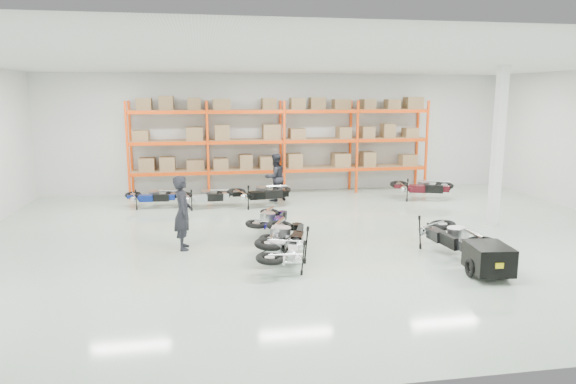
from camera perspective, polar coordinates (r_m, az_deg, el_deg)
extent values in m
plane|color=#ACC0B0|center=(13.58, 3.68, -5.05)|extent=(18.00, 18.00, 0.00)
plane|color=white|center=(13.10, 3.92, 14.26)|extent=(18.00, 18.00, 0.00)
plane|color=silver|center=(20.00, -0.88, 6.55)|extent=(18.00, 0.00, 18.00)
plane|color=silver|center=(6.62, 17.93, -2.16)|extent=(18.00, 0.00, 18.00)
cube|color=#FF480D|center=(18.99, -17.39, 4.34)|extent=(0.08, 0.08, 3.50)
cube|color=#FF480D|center=(19.88, -17.05, 4.62)|extent=(0.08, 0.08, 3.50)
cube|color=#FF480D|center=(18.82, -8.89, 4.64)|extent=(0.08, 0.08, 3.50)
cube|color=#FF480D|center=(19.71, -8.93, 4.91)|extent=(0.08, 0.08, 3.50)
cube|color=#FF480D|center=(19.06, -0.41, 4.84)|extent=(0.08, 0.08, 3.50)
cube|color=#FF480D|center=(19.94, -0.83, 5.10)|extent=(0.08, 0.08, 3.50)
cube|color=#FF480D|center=(19.70, 7.68, 4.94)|extent=(0.08, 0.08, 3.50)
cube|color=#FF480D|center=(20.56, 6.94, 5.19)|extent=(0.08, 0.08, 3.50)
cube|color=#FF480D|center=(20.70, 15.13, 4.94)|extent=(0.08, 0.08, 3.50)
cube|color=#FF480D|center=(21.52, 14.14, 5.18)|extent=(0.08, 0.08, 3.50)
cube|color=#FF480D|center=(18.95, -13.05, 1.95)|extent=(2.70, 0.08, 0.12)
cube|color=#FF480D|center=(19.84, -12.90, 2.33)|extent=(2.70, 0.08, 0.12)
cube|color=#97744E|center=(19.39, -12.98, 2.35)|extent=(2.68, 0.88, 0.02)
cube|color=#97744E|center=(19.36, -13.01, 3.02)|extent=(2.40, 0.70, 0.44)
cube|color=#FF480D|center=(18.99, -4.58, 2.21)|extent=(2.70, 0.08, 0.12)
cube|color=#FF480D|center=(19.88, -4.82, 2.58)|extent=(2.70, 0.08, 0.12)
cube|color=#97744E|center=(19.42, -4.71, 2.60)|extent=(2.68, 0.88, 0.02)
cube|color=#97744E|center=(19.39, -4.72, 3.27)|extent=(2.40, 0.70, 0.44)
cube|color=#FF480D|center=(19.43, 3.67, 2.41)|extent=(2.70, 0.08, 0.12)
cube|color=#FF480D|center=(20.30, 3.09, 2.77)|extent=(2.70, 0.08, 0.12)
cube|color=#97744E|center=(19.86, 3.38, 2.79)|extent=(2.68, 0.88, 0.02)
cube|color=#97744E|center=(19.83, 3.38, 3.45)|extent=(2.40, 0.70, 0.44)
cube|color=#FF480D|center=(20.26, 11.41, 2.55)|extent=(2.70, 0.08, 0.12)
cube|color=#FF480D|center=(21.09, 10.54, 2.90)|extent=(2.70, 0.08, 0.12)
cube|color=#97744E|center=(20.66, 10.98, 2.92)|extent=(2.68, 0.88, 0.02)
cube|color=#97744E|center=(20.63, 11.00, 3.55)|extent=(2.40, 0.70, 0.44)
cube|color=#FF480D|center=(18.83, -13.19, 5.26)|extent=(2.70, 0.08, 0.12)
cube|color=#FF480D|center=(19.72, -13.04, 5.50)|extent=(2.70, 0.08, 0.12)
cube|color=#97744E|center=(19.27, -13.12, 5.59)|extent=(2.68, 0.88, 0.02)
cube|color=#97744E|center=(19.25, -13.15, 6.27)|extent=(2.40, 0.70, 0.44)
cube|color=#FF480D|center=(18.86, -4.63, 5.51)|extent=(2.70, 0.08, 0.12)
cube|color=#FF480D|center=(19.76, -4.87, 5.74)|extent=(2.70, 0.08, 0.12)
cube|color=#97744E|center=(19.30, -4.76, 5.83)|extent=(2.68, 0.88, 0.02)
cube|color=#97744E|center=(19.28, -4.77, 6.52)|extent=(2.40, 0.70, 0.44)
cube|color=#FF480D|center=(19.31, 3.71, 5.64)|extent=(2.70, 0.08, 0.12)
cube|color=#FF480D|center=(20.18, 3.12, 5.86)|extent=(2.70, 0.08, 0.12)
cube|color=#97744E|center=(19.74, 3.41, 5.96)|extent=(2.68, 0.88, 0.02)
cube|color=#97744E|center=(19.72, 3.42, 6.62)|extent=(2.40, 0.70, 0.44)
cube|color=#FF480D|center=(20.14, 11.53, 5.65)|extent=(2.70, 0.08, 0.12)
cube|color=#FF480D|center=(20.98, 10.64, 5.87)|extent=(2.70, 0.08, 0.12)
cube|color=#97744E|center=(20.55, 11.08, 5.96)|extent=(2.68, 0.88, 0.02)
cube|color=#97744E|center=(20.53, 11.11, 6.60)|extent=(2.40, 0.70, 0.44)
cube|color=#FF480D|center=(18.76, -13.33, 8.61)|extent=(2.70, 0.08, 0.12)
cube|color=#FF480D|center=(19.66, -13.17, 8.69)|extent=(2.70, 0.08, 0.12)
cube|color=#97744E|center=(19.21, -13.26, 8.86)|extent=(2.68, 0.88, 0.02)
cube|color=#97744E|center=(19.20, -13.29, 9.54)|extent=(2.40, 0.70, 0.44)
cube|color=#FF480D|center=(18.80, -4.68, 8.85)|extent=(2.70, 0.08, 0.12)
cube|color=#FF480D|center=(19.69, -4.92, 8.93)|extent=(2.70, 0.08, 0.12)
cube|color=#97744E|center=(19.24, -4.81, 9.10)|extent=(2.68, 0.88, 0.02)
cube|color=#97744E|center=(19.24, -4.82, 9.79)|extent=(2.40, 0.70, 0.44)
cube|color=#FF480D|center=(19.24, 3.75, 8.91)|extent=(2.70, 0.08, 0.12)
cube|color=#FF480D|center=(20.12, 3.15, 8.98)|extent=(2.70, 0.08, 0.12)
cube|color=#97744E|center=(19.68, 3.45, 9.15)|extent=(2.68, 0.88, 0.02)
cube|color=#97744E|center=(19.68, 3.46, 9.82)|extent=(2.40, 0.70, 0.44)
cube|color=#FF480D|center=(20.08, 11.64, 8.78)|extent=(2.70, 0.08, 0.12)
cube|color=#FF480D|center=(20.92, 10.75, 8.88)|extent=(2.70, 0.08, 0.12)
cube|color=#97744E|center=(20.49, 11.19, 9.03)|extent=(2.68, 0.88, 0.02)
cube|color=#97744E|center=(20.49, 11.22, 9.67)|extent=(2.40, 0.70, 0.44)
cube|color=white|center=(15.64, 22.28, 4.64)|extent=(0.25, 0.25, 4.50)
cube|color=black|center=(11.32, 21.40, -6.85)|extent=(0.86, 1.04, 0.56)
cube|color=yellow|center=(10.93, 22.70, -7.56)|extent=(0.16, 0.04, 0.11)
torus|color=black|center=(11.19, 19.63, -8.02)|extent=(0.08, 0.38, 0.38)
torus|color=black|center=(11.58, 22.98, -7.63)|extent=(0.08, 0.38, 0.38)
cylinder|color=black|center=(11.85, 19.79, -5.73)|extent=(0.15, 0.91, 0.04)
imported|color=black|center=(12.59, -11.62, -2.27)|extent=(0.47, 0.68, 1.80)
imported|color=black|center=(18.11, -1.44, 1.64)|extent=(1.01, 0.93, 1.68)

